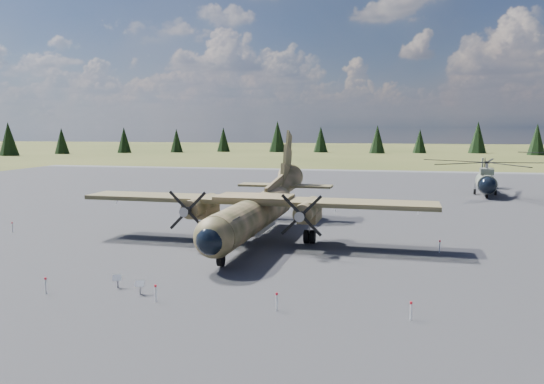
# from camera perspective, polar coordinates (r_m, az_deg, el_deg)

# --- Properties ---
(ground) EXTENTS (500.00, 500.00, 0.00)m
(ground) POSITION_cam_1_polar(r_m,az_deg,el_deg) (39.72, -6.96, -5.33)
(ground) COLOR brown
(ground) RESTS_ON ground
(apron) EXTENTS (120.00, 120.00, 0.04)m
(apron) POSITION_cam_1_polar(r_m,az_deg,el_deg) (49.10, -3.16, -2.93)
(apron) COLOR slate
(apron) RESTS_ON ground
(transport_plane) EXTENTS (26.23, 23.85, 8.66)m
(transport_plane) POSITION_cam_1_polar(r_m,az_deg,el_deg) (39.90, -1.54, -1.59)
(transport_plane) COLOR #3B3C20
(transport_plane) RESTS_ON ground
(helicopter_near) EXTENTS (18.77, 20.78, 4.30)m
(helicopter_near) POSITION_cam_1_polar(r_m,az_deg,el_deg) (70.50, 22.08, 2.08)
(helicopter_near) COLOR slate
(helicopter_near) RESTS_ON ground
(info_placard_left) EXTENTS (0.50, 0.31, 0.73)m
(info_placard_left) POSITION_cam_1_polar(r_m,az_deg,el_deg) (29.41, -16.32, -8.99)
(info_placard_left) COLOR gray
(info_placard_left) RESTS_ON ground
(info_placard_right) EXTENTS (0.50, 0.27, 0.75)m
(info_placard_right) POSITION_cam_1_polar(r_m,az_deg,el_deg) (28.01, -14.02, -9.69)
(info_placard_right) COLOR gray
(info_placard_right) RESTS_ON ground
(barrier_fence) EXTENTS (33.12, 29.62, 0.85)m
(barrier_fence) POSITION_cam_1_polar(r_m,az_deg,el_deg) (39.69, -7.64, -4.60)
(barrier_fence) COLOR white
(barrier_fence) RESTS_ON ground
(treeline) EXTENTS (305.80, 299.61, 10.97)m
(treeline) POSITION_cam_1_polar(r_m,az_deg,el_deg) (38.50, -4.11, 1.58)
(treeline) COLOR black
(treeline) RESTS_ON ground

